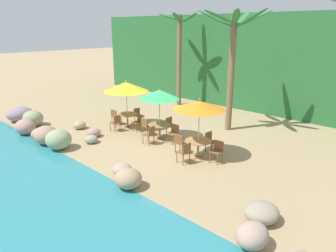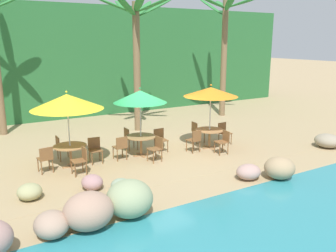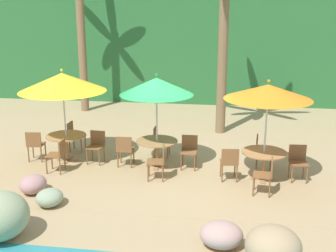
% 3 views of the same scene
% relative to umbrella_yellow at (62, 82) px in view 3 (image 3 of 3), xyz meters
% --- Properties ---
extents(ground_plane, '(120.00, 120.00, 0.00)m').
position_rel_umbrella_yellow_xyz_m(ground_plane, '(2.91, -0.29, -2.22)').
color(ground_plane, tan).
extents(terrace_deck, '(18.00, 5.20, 0.01)m').
position_rel_umbrella_yellow_xyz_m(terrace_deck, '(2.91, -0.29, -2.21)').
color(terrace_deck, tan).
rests_on(terrace_deck, ground).
extents(foliage_backdrop, '(28.00, 2.40, 6.00)m').
position_rel_umbrella_yellow_xyz_m(foliage_backdrop, '(2.91, 8.71, 0.78)').
color(foliage_backdrop, '#286633').
rests_on(foliage_backdrop, ground).
extents(umbrella_yellow, '(2.33, 2.33, 2.57)m').
position_rel_umbrella_yellow_xyz_m(umbrella_yellow, '(0.00, 0.00, 0.00)').
color(umbrella_yellow, silver).
rests_on(umbrella_yellow, ground).
extents(dining_table_yellow, '(1.10, 1.10, 0.74)m').
position_rel_umbrella_yellow_xyz_m(dining_table_yellow, '(0.00, -0.00, -1.60)').
color(dining_table_yellow, '#A37547').
rests_on(dining_table_yellow, ground).
extents(chair_yellow_seaward, '(0.46, 0.46, 0.87)m').
position_rel_umbrella_yellow_xyz_m(chair_yellow_seaward, '(0.85, 0.02, -1.70)').
color(chair_yellow_seaward, brown).
rests_on(chair_yellow_seaward, ground).
extents(chair_yellow_inland, '(0.43, 0.42, 0.87)m').
position_rel_umbrella_yellow_xyz_m(chair_yellow_inland, '(-0.10, 0.85, -1.70)').
color(chair_yellow_inland, brown).
rests_on(chair_yellow_inland, ground).
extents(chair_yellow_left, '(0.46, 0.47, 0.87)m').
position_rel_umbrella_yellow_xyz_m(chair_yellow_left, '(-0.84, -0.17, -1.70)').
color(chair_yellow_left, brown).
rests_on(chair_yellow_left, ground).
extents(chair_yellow_right, '(0.44, 0.43, 0.87)m').
position_rel_umbrella_yellow_xyz_m(chair_yellow_right, '(0.11, -0.85, -1.70)').
color(chair_yellow_right, brown).
rests_on(chair_yellow_right, ground).
extents(umbrella_green, '(1.91, 1.91, 2.53)m').
position_rel_umbrella_yellow_xyz_m(umbrella_green, '(2.56, -0.11, -0.02)').
color(umbrella_green, silver).
rests_on(umbrella_green, ground).
extents(dining_table_green, '(1.10, 1.10, 0.74)m').
position_rel_umbrella_yellow_xyz_m(dining_table_green, '(2.56, -0.11, -1.60)').
color(dining_table_green, '#A37547').
rests_on(dining_table_green, ground).
extents(chair_green_seaward, '(0.42, 0.43, 0.87)m').
position_rel_umbrella_yellow_xyz_m(chair_green_seaward, '(3.41, -0.03, -1.70)').
color(chair_green_seaward, brown).
rests_on(chair_green_seaward, ground).
extents(chair_green_inland, '(0.43, 0.42, 0.87)m').
position_rel_umbrella_yellow_xyz_m(chair_green_inland, '(2.48, 0.74, -1.70)').
color(chair_green_inland, brown).
rests_on(chair_green_inland, ground).
extents(chair_green_left, '(0.43, 0.44, 0.87)m').
position_rel_umbrella_yellow_xyz_m(chair_green_left, '(1.71, -0.23, -1.70)').
color(chair_green_left, brown).
rests_on(chair_green_left, ground).
extents(chair_green_right, '(0.48, 0.47, 0.87)m').
position_rel_umbrella_yellow_xyz_m(chair_green_right, '(2.76, -0.94, -1.70)').
color(chair_green_right, brown).
rests_on(chair_green_right, ground).
extents(umbrella_orange, '(2.08, 2.08, 2.52)m').
position_rel_umbrella_yellow_xyz_m(umbrella_orange, '(5.30, -0.61, 0.01)').
color(umbrella_orange, silver).
rests_on(umbrella_orange, ground).
extents(dining_table_orange, '(1.10, 1.10, 0.74)m').
position_rel_umbrella_yellow_xyz_m(dining_table_orange, '(5.30, -0.61, -1.60)').
color(dining_table_orange, '#A37547').
rests_on(dining_table_orange, ground).
extents(chair_orange_seaward, '(0.45, 0.46, 0.87)m').
position_rel_umbrella_yellow_xyz_m(chair_orange_seaward, '(6.14, -0.45, -1.70)').
color(chair_orange_seaward, brown).
rests_on(chair_orange_seaward, ground).
extents(chair_orange_inland, '(0.46, 0.46, 0.87)m').
position_rel_umbrella_yellow_xyz_m(chair_orange_inland, '(5.29, 0.25, -1.70)').
color(chair_orange_inland, brown).
rests_on(chair_orange_inland, ground).
extents(chair_orange_left, '(0.47, 0.48, 0.87)m').
position_rel_umbrella_yellow_xyz_m(chair_orange_left, '(4.47, -0.81, -1.70)').
color(chair_orange_left, brown).
rests_on(chair_orange_left, ground).
extents(chair_orange_right, '(0.47, 0.46, 0.87)m').
position_rel_umbrella_yellow_xyz_m(chair_orange_right, '(5.31, -1.46, -1.70)').
color(chair_orange_right, brown).
rests_on(chair_orange_right, ground).
extents(palm_tree_nearest, '(2.76, 2.80, 6.09)m').
position_rel_umbrella_yellow_xyz_m(palm_tree_nearest, '(-1.45, 5.77, 1.71)').
color(palm_tree_nearest, brown).
rests_on(palm_tree_nearest, ground).
extents(palm_tree_second, '(3.63, 3.65, 6.03)m').
position_rel_umbrella_yellow_xyz_m(palm_tree_second, '(4.15, 3.38, 2.00)').
color(palm_tree_second, brown).
rests_on(palm_tree_second, ground).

